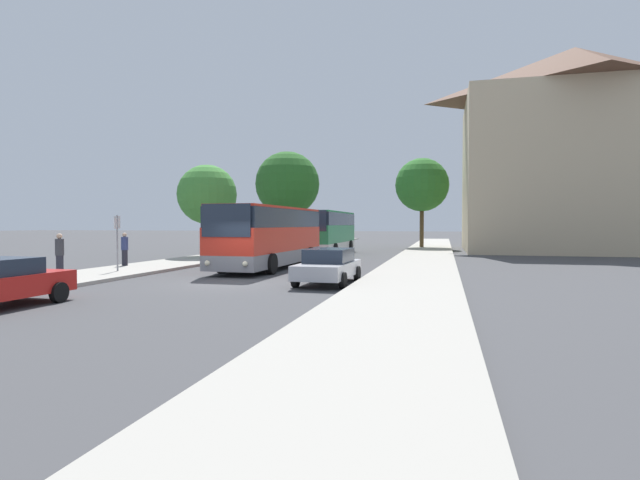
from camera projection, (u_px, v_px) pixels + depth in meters
ground_plane at (231, 283)px, 20.07m from camera, size 300.00×300.00×0.00m
sidewalk_left at (82, 277)px, 21.77m from camera, size 4.00×120.00×0.15m
sidewalk_right at (406, 286)px, 18.37m from camera, size 4.00×120.00×0.15m
building_right_background at (574, 150)px, 42.79m from camera, size 17.90×13.85×17.50m
bus_front at (270, 236)px, 26.86m from camera, size 3.04×10.84×3.29m
bus_middle at (327, 232)px, 39.33m from camera, size 2.91×10.58×3.36m
parked_car_right_near at (328, 266)px, 19.76m from camera, size 2.10×4.38×1.40m
bus_stop_sign at (117, 236)px, 23.59m from camera, size 0.08×0.45×2.66m
pedestrian_waiting_near at (60, 254)px, 21.67m from camera, size 0.36×0.36×1.82m
pedestrian_waiting_far at (125, 249)px, 26.72m from camera, size 0.36×0.36×1.77m
tree_left_near at (207, 195)px, 35.14m from camera, size 4.17×4.17×6.41m
tree_left_far at (287, 184)px, 52.17m from camera, size 6.72×6.72×9.82m
tree_right_near at (422, 185)px, 48.49m from camera, size 5.18×5.18×8.66m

